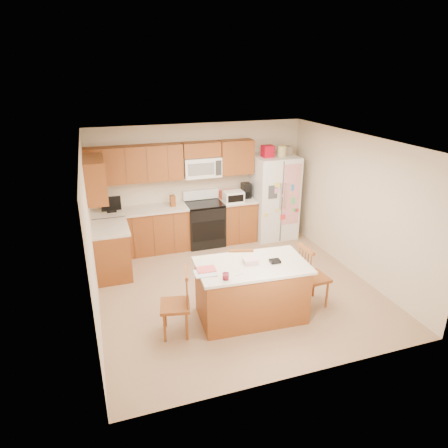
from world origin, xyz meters
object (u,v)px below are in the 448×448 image
object	(u,v)px
island	(251,290)
windsor_chair_back	(240,273)
stove	(204,223)
windsor_chair_left	(177,305)
windsor_chair_right	(312,277)
refrigerator	(274,196)

from	to	relation	value
island	windsor_chair_back	distance (m)	0.57
stove	windsor_chair_left	size ratio (longest dim) A/B	1.15
island	windsor_chair_right	xyz separation A→B (m)	(1.02, 0.01, 0.04)
refrigerator	island	distance (m)	3.24
refrigerator	island	size ratio (longest dim) A/B	1.19
stove	refrigerator	distance (m)	1.63
island	windsor_chair_left	size ratio (longest dim) A/B	1.73
windsor_chair_back	windsor_chair_right	bearing A→B (deg)	-29.74
windsor_chair_back	windsor_chair_left	bearing A→B (deg)	-151.70
stove	windsor_chair_left	bearing A→B (deg)	-112.84
stove	refrigerator	size ratio (longest dim) A/B	0.55
refrigerator	windsor_chair_left	size ratio (longest dim) A/B	2.07
stove	windsor_chair_back	bearing A→B (deg)	-90.97
windsor_chair_left	windsor_chair_right	bearing A→B (deg)	1.93
stove	refrigerator	bearing A→B (deg)	-2.30
stove	windsor_chair_back	size ratio (longest dim) A/B	1.23
stove	island	xyz separation A→B (m)	(-0.08, -2.82, -0.03)
stove	refrigerator	xyz separation A→B (m)	(1.57, -0.06, 0.45)
refrigerator	windsor_chair_right	world-z (taller)	refrigerator
windsor_chair_back	windsor_chair_right	distance (m)	1.13
stove	windsor_chair_right	distance (m)	2.96
stove	windsor_chair_right	world-z (taller)	stove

